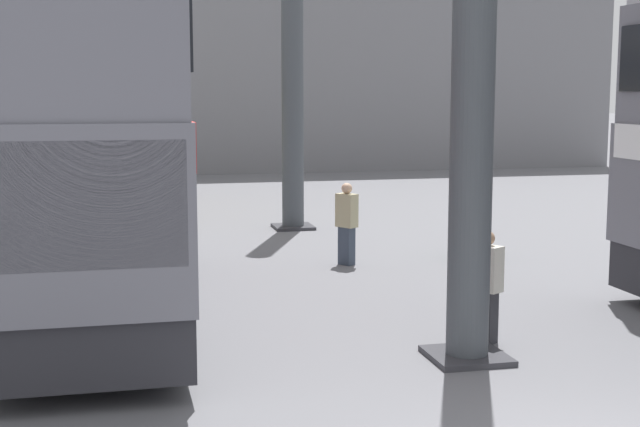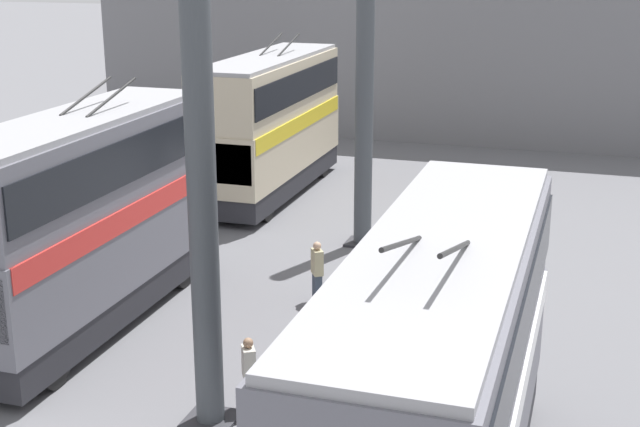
# 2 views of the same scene
# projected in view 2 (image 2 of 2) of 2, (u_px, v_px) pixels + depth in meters

# --- Properties ---
(depot_back_wall) EXTENTS (0.50, 36.00, 8.78)m
(depot_back_wall) POSITION_uv_depth(u_px,v_px,m) (451.00, 51.00, 40.93)
(depot_back_wall) COLOR slate
(depot_back_wall) RESTS_ON ground_plane
(support_column_near) EXTENTS (0.99, 0.99, 8.71)m
(support_column_near) POSITION_uv_depth(u_px,v_px,m) (203.00, 217.00, 16.38)
(support_column_near) COLOR #42474C
(support_column_near) RESTS_ON ground_plane
(support_column_far) EXTENTS (0.99, 0.99, 8.71)m
(support_column_far) POSITION_uv_depth(u_px,v_px,m) (364.00, 111.00, 26.88)
(support_column_far) COLOR #42474C
(support_column_far) RESTS_ON ground_plane
(bus_left_near) EXTENTS (9.73, 2.54, 5.60)m
(bus_left_near) POSITION_uv_depth(u_px,v_px,m) (438.00, 375.00, 13.41)
(bus_left_near) COLOR black
(bus_left_near) RESTS_ON ground_plane
(bus_right_near) EXTENTS (9.13, 2.54, 5.84)m
(bus_right_near) POSITION_uv_depth(u_px,v_px,m) (81.00, 210.00, 21.29)
(bus_right_near) COLOR black
(bus_right_near) RESTS_ON ground_plane
(bus_right_mid) EXTENTS (9.43, 2.54, 5.80)m
(bus_right_mid) POSITION_uv_depth(u_px,v_px,m) (270.00, 118.00, 32.88)
(bus_right_mid) COLOR black
(bus_right_mid) RESTS_ON ground_plane
(person_aisle_midway) EXTENTS (0.48, 0.43, 1.66)m
(person_aisle_midway) POSITION_uv_depth(u_px,v_px,m) (317.00, 270.00, 23.29)
(person_aisle_midway) COLOR #384251
(person_aisle_midway) RESTS_ON ground_plane
(person_aisle_foreground) EXTENTS (0.48, 0.42, 1.58)m
(person_aisle_foreground) POSITION_uv_depth(u_px,v_px,m) (249.00, 372.00, 17.83)
(person_aisle_foreground) COLOR #2D2D33
(person_aisle_foreground) RESTS_ON ground_plane
(oil_drum) EXTENTS (0.61, 0.61, 0.88)m
(oil_drum) POSITION_uv_depth(u_px,v_px,m) (419.00, 295.00, 22.78)
(oil_drum) COLOR #235638
(oil_drum) RESTS_ON ground_plane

